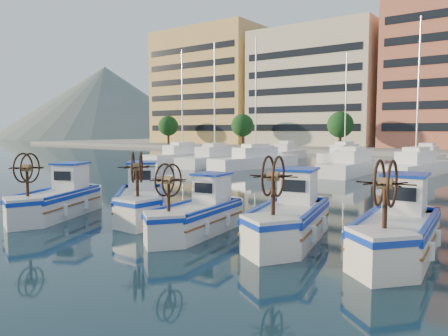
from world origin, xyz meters
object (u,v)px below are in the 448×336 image
at_px(fishing_boat_b, 141,198).
at_px(fishing_boat_d, 290,215).
at_px(fishing_boat_a, 58,198).
at_px(fishing_boat_c, 198,213).
at_px(fishing_boat_e, 398,228).

height_order(fishing_boat_b, fishing_boat_d, fishing_boat_d).
bearing_deg(fishing_boat_d, fishing_boat_a, -180.00).
bearing_deg(fishing_boat_c, fishing_boat_b, 160.79).
relative_size(fishing_boat_c, fishing_boat_e, 0.89).
xyz_separation_m(fishing_boat_a, fishing_boat_c, (6.23, 1.15, -0.05)).
bearing_deg(fishing_boat_b, fishing_boat_a, 170.50).
height_order(fishing_boat_d, fishing_boat_e, fishing_boat_e).
height_order(fishing_boat_c, fishing_boat_e, fishing_boat_e).
bearing_deg(fishing_boat_a, fishing_boat_c, -13.29).
distance_m(fishing_boat_b, fishing_boat_e, 9.54).
relative_size(fishing_boat_a, fishing_boat_c, 1.09).
xyz_separation_m(fishing_boat_a, fishing_boat_d, (9.10, 2.15, 0.03)).
distance_m(fishing_boat_a, fishing_boat_c, 6.34).
xyz_separation_m(fishing_boat_a, fishing_boat_b, (2.75, 1.85, 0.02)).
distance_m(fishing_boat_a, fishing_boat_d, 9.35).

